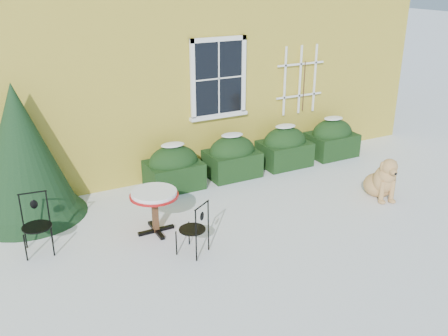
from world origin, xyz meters
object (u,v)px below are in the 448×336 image
evergreen_shrub (23,165)px  dog (383,181)px  bistro_table (154,198)px  patio_chair_near (194,228)px  patio_chair_far (37,224)px

evergreen_shrub → dog: evergreen_shrub is taller
bistro_table → patio_chair_near: 0.96m
evergreen_shrub → bistro_table: size_ratio=2.98×
patio_chair_far → dog: size_ratio=0.99×
patio_chair_near → dog: same height
patio_chair_far → dog: 6.09m
patio_chair_near → dog: (3.93, 0.17, -0.08)m
patio_chair_near → evergreen_shrub: bearing=-84.4°
dog → patio_chair_near: bearing=-159.9°
evergreen_shrub → bistro_table: 2.38m
evergreen_shrub → patio_chair_far: (-0.05, -1.32, -0.49)m
evergreen_shrub → patio_chair_near: bearing=-50.9°
bistro_table → patio_chair_near: size_ratio=0.93×
patio_chair_near → patio_chair_far: size_ratio=0.92×
evergreen_shrub → dog: (5.96, -2.33, -0.60)m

